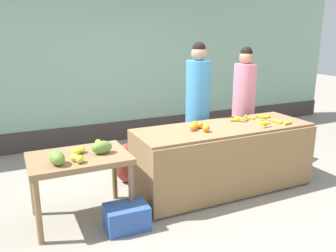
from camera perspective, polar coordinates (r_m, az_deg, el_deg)
ground_plane at (r=4.54m, az=4.67°, el=-10.93°), size 24.00×24.00×0.00m
market_wall_back at (r=6.57m, az=-7.11°, el=12.03°), size 9.69×0.23×3.36m
fruit_stall_counter at (r=4.55m, az=9.07°, el=-5.22°), size 2.30×0.81×0.84m
side_table_wooden at (r=3.82m, az=-14.37°, el=-6.07°), size 1.03×0.72×0.73m
banana_bunch_pile at (r=4.76m, az=14.89°, el=1.01°), size 0.65×0.57×0.07m
orange_pile at (r=4.23m, az=5.00°, el=-0.06°), size 0.21×0.34×0.09m
mango_papaya_pile at (r=3.69m, az=-13.92°, el=-4.17°), size 0.68×0.57×0.14m
vendor_woman_blue_shirt at (r=4.92m, az=4.87°, el=2.82°), size 0.34×0.34×1.87m
vendor_woman_pink_shirt at (r=5.45m, az=12.27°, el=3.25°), size 0.34×0.34×1.79m
produce_crate at (r=3.76m, az=-6.81°, el=-14.58°), size 0.45×0.33×0.26m
produce_sack at (r=4.77m, az=-6.69°, el=-6.07°), size 0.40×0.35×0.54m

